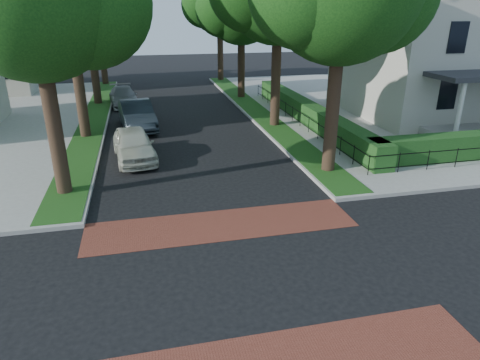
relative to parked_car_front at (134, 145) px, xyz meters
name	(u,v)px	position (x,y,z in m)	size (l,w,h in m)	color
ground	(243,280)	(2.83, -10.70, -0.75)	(120.00, 120.00, 0.00)	black
sidewalk_ne	(434,102)	(22.33, 8.30, -0.68)	(30.00, 30.00, 0.15)	gray
crosswalk_far	(222,225)	(2.83, -7.50, -0.75)	(9.00, 2.20, 0.01)	brown
grass_strip_ne	(256,110)	(8.23, 8.40, -0.59)	(1.60, 29.80, 0.02)	#224012
grass_strip_nw	(94,118)	(-2.57, 8.40, -0.59)	(1.60, 29.80, 0.02)	#224012
tree_right_far	(242,6)	(8.43, 13.53, 6.15)	(7.25, 6.23, 9.74)	black
tree_right_back	(220,2)	(8.44, 22.53, 6.51)	(7.50, 6.45, 10.20)	black
tree_left_far	(88,3)	(-2.57, 13.52, 6.36)	(7.00, 6.02, 9.86)	black
tree_left_back	(97,0)	(-2.56, 22.54, 6.66)	(7.75, 6.66, 10.44)	black
hedge_main_road	(309,113)	(10.53, 4.30, 0.00)	(1.00, 18.00, 1.20)	#163C14
fence_main_road	(296,116)	(9.73, 4.30, -0.15)	(0.06, 18.00, 0.90)	black
house_victorian	(453,21)	(20.34, 5.22, 5.26)	(13.00, 13.05, 12.48)	beige
parked_car_front	(134,145)	(0.00, 0.00, 0.00)	(1.78, 4.43, 1.51)	beige
parked_car_middle	(137,115)	(0.18, 5.76, 0.08)	(1.76, 5.05, 1.66)	#1F282F
parked_car_rear	(124,97)	(-0.77, 12.70, -0.08)	(1.88, 4.64, 1.35)	gray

